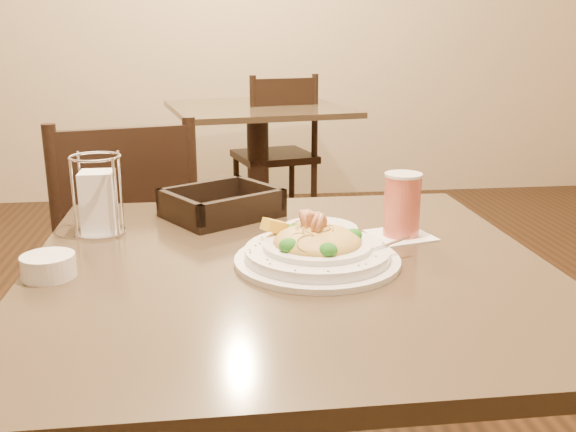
{
  "coord_description": "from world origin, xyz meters",
  "views": [
    {
      "loc": [
        -0.13,
        -1.04,
        1.15
      ],
      "look_at": [
        0.0,
        0.02,
        0.85
      ],
      "focal_mm": 40.0,
      "sensor_mm": 36.0,
      "label": 1
    }
  ],
  "objects": [
    {
      "name": "main_table",
      "position": [
        0.0,
        0.0,
        0.52
      ],
      "size": [
        0.9,
        0.9,
        0.77
      ],
      "color": "black",
      "rests_on": "ground"
    },
    {
      "name": "dining_chair_near",
      "position": [
        -0.39,
        0.81,
        0.5
      ],
      "size": [
        0.51,
        0.51,
        0.93
      ],
      "rotation": [
        0.0,
        0.0,
        3.4
      ],
      "color": "black",
      "rests_on": "ground"
    },
    {
      "name": "pasta_bowl",
      "position": [
        0.05,
        -0.01,
        0.79
      ],
      "size": [
        0.31,
        0.29,
        0.09
      ],
      "rotation": [
        0.0,
        0.0,
        0.37
      ],
      "color": "white",
      "rests_on": "main_table"
    },
    {
      "name": "dining_chair_far",
      "position": [
        0.26,
        2.59,
        0.5
      ],
      "size": [
        0.51,
        0.51,
        0.93
      ],
      "rotation": [
        0.0,
        0.0,
        3.38
      ],
      "color": "black",
      "rests_on": "ground"
    },
    {
      "name": "napkin_caddy",
      "position": [
        -0.35,
        0.22,
        0.83
      ],
      "size": [
        0.1,
        0.1,
        0.16
      ],
      "rotation": [
        0.0,
        0.0,
        0.39
      ],
      "color": "silver",
      "rests_on": "main_table"
    },
    {
      "name": "bread_basket",
      "position": [
        -0.11,
        0.31,
        0.79
      ],
      "size": [
        0.28,
        0.27,
        0.06
      ],
      "rotation": [
        0.0,
        0.0,
        0.55
      ],
      "color": "black",
      "rests_on": "main_table"
    },
    {
      "name": "background_table",
      "position": [
        0.14,
        2.45,
        0.52
      ],
      "size": [
        1.04,
        1.04,
        0.77
      ],
      "rotation": [
        0.0,
        0.0,
        0.18
      ],
      "color": "black",
      "rests_on": "ground"
    },
    {
      "name": "drink_glass",
      "position": [
        0.24,
        0.13,
        0.83
      ],
      "size": [
        0.14,
        0.14,
        0.13
      ],
      "rotation": [
        0.0,
        0.0,
        0.25
      ],
      "color": "white",
      "rests_on": "main_table"
    },
    {
      "name": "side_plate",
      "position": [
        0.08,
        0.17,
        0.77
      ],
      "size": [
        0.19,
        0.19,
        0.01
      ],
      "primitive_type": "cylinder",
      "rotation": [
        0.0,
        0.0,
        -0.25
      ],
      "color": "white",
      "rests_on": "main_table"
    },
    {
      "name": "butter_ramekin",
      "position": [
        -0.4,
        -0.02,
        0.78
      ],
      "size": [
        0.1,
        0.1,
        0.04
      ],
      "primitive_type": "cylinder",
      "rotation": [
        0.0,
        0.0,
        0.14
      ],
      "color": "white",
      "rests_on": "main_table"
    }
  ]
}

